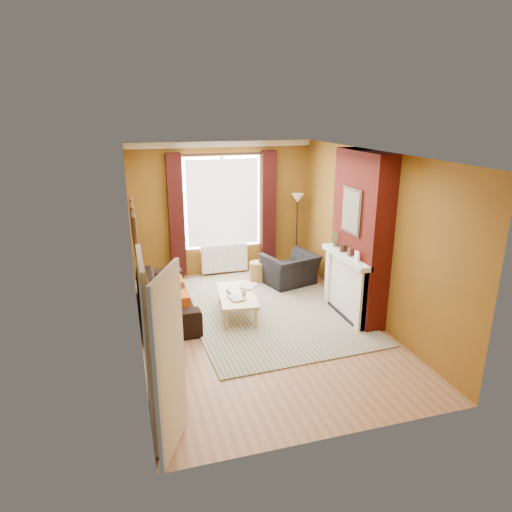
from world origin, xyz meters
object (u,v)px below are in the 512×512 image
coffee_table (237,296)px  armchair (290,270)px  sofa (166,296)px  wicker_stool (258,272)px  floor_lamp (297,211)px

coffee_table → armchair: bearing=45.5°
sofa → armchair: sofa is taller
coffee_table → wicker_stool: bearing=67.8°
sofa → armchair: size_ratio=2.27×
floor_lamp → wicker_stool: bearing=-158.0°
wicker_stool → floor_lamp: (1.00, 0.40, 1.14)m
coffee_table → floor_lamp: size_ratio=0.74×
armchair → wicker_stool: bearing=-46.1°
floor_lamp → coffee_table: bearing=-134.2°
sofa → coffee_table: size_ratio=1.74×
armchair → wicker_stool: (-0.58, 0.34, -0.11)m
sofa → floor_lamp: 3.45m
armchair → sofa: bearing=-0.7°
sofa → coffee_table: bearing=-111.7°
sofa → coffee_table: 1.24m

